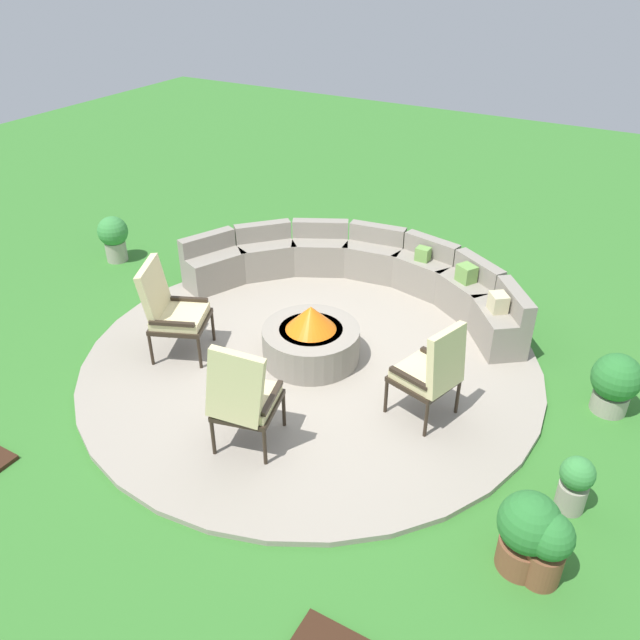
{
  "coord_description": "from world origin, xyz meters",
  "views": [
    {
      "loc": [
        3.01,
        -5.06,
        4.17
      ],
      "look_at": [
        0.0,
        0.2,
        0.45
      ],
      "focal_mm": 35.81,
      "sensor_mm": 36.0,
      "label": 1
    }
  ],
  "objects_px": {
    "curved_stone_bench": "(363,272)",
    "potted_plant_1": "(616,382)",
    "lounge_chair_front_left": "(171,309)",
    "potted_plant_2": "(575,483)",
    "lounge_chair_back_left": "(432,371)",
    "potted_plant_0": "(528,531)",
    "potted_plant_4": "(114,236)",
    "fire_pit": "(311,339)",
    "lounge_chair_front_right": "(243,397)",
    "potted_plant_3": "(547,547)"
  },
  "relations": [
    {
      "from": "potted_plant_0",
      "to": "potted_plant_1",
      "type": "height_order",
      "value": "potted_plant_0"
    },
    {
      "from": "curved_stone_bench",
      "to": "potted_plant_0",
      "type": "relative_size",
      "value": 6.34
    },
    {
      "from": "curved_stone_bench",
      "to": "potted_plant_3",
      "type": "distance_m",
      "value": 4.48
    },
    {
      "from": "lounge_chair_front_right",
      "to": "potted_plant_4",
      "type": "xyz_separation_m",
      "value": [
        -4.0,
        2.36,
        -0.25
      ]
    },
    {
      "from": "curved_stone_bench",
      "to": "potted_plant_4",
      "type": "distance_m",
      "value": 3.71
    },
    {
      "from": "fire_pit",
      "to": "potted_plant_0",
      "type": "height_order",
      "value": "fire_pit"
    },
    {
      "from": "lounge_chair_front_left",
      "to": "potted_plant_2",
      "type": "height_order",
      "value": "lounge_chair_front_left"
    },
    {
      "from": "potted_plant_1",
      "to": "potted_plant_3",
      "type": "distance_m",
      "value": 2.35
    },
    {
      "from": "lounge_chair_back_left",
      "to": "potted_plant_3",
      "type": "xyz_separation_m",
      "value": [
        1.41,
        -1.27,
        -0.26
      ]
    },
    {
      "from": "potted_plant_3",
      "to": "fire_pit",
      "type": "bearing_deg",
      "value": 151.66
    },
    {
      "from": "curved_stone_bench",
      "to": "potted_plant_1",
      "type": "relative_size",
      "value": 6.89
    },
    {
      "from": "potted_plant_0",
      "to": "potted_plant_1",
      "type": "bearing_deg",
      "value": 83.0
    },
    {
      "from": "potted_plant_4",
      "to": "lounge_chair_back_left",
      "type": "bearing_deg",
      "value": -11.94
    },
    {
      "from": "potted_plant_1",
      "to": "potted_plant_3",
      "type": "xyz_separation_m",
      "value": [
        -0.13,
        -2.35,
        -0.0
      ]
    },
    {
      "from": "lounge_chair_back_left",
      "to": "potted_plant_1",
      "type": "xyz_separation_m",
      "value": [
        1.53,
        1.07,
        -0.26
      ]
    },
    {
      "from": "fire_pit",
      "to": "potted_plant_1",
      "type": "relative_size",
      "value": 1.66
    },
    {
      "from": "fire_pit",
      "to": "curved_stone_bench",
      "type": "height_order",
      "value": "curved_stone_bench"
    },
    {
      "from": "lounge_chair_back_left",
      "to": "lounge_chair_front_left",
      "type": "bearing_deg",
      "value": 113.26
    },
    {
      "from": "lounge_chair_front_left",
      "to": "curved_stone_bench",
      "type": "bearing_deg",
      "value": 129.39
    },
    {
      "from": "fire_pit",
      "to": "lounge_chair_front_left",
      "type": "distance_m",
      "value": 1.57
    },
    {
      "from": "potted_plant_1",
      "to": "potted_plant_2",
      "type": "xyz_separation_m",
      "value": [
        -0.08,
        -1.53,
        -0.07
      ]
    },
    {
      "from": "lounge_chair_front_right",
      "to": "lounge_chair_back_left",
      "type": "height_order",
      "value": "lounge_chair_front_right"
    },
    {
      "from": "potted_plant_3",
      "to": "curved_stone_bench",
      "type": "bearing_deg",
      "value": 133.73
    },
    {
      "from": "potted_plant_2",
      "to": "potted_plant_3",
      "type": "distance_m",
      "value": 0.82
    },
    {
      "from": "curved_stone_bench",
      "to": "potted_plant_1",
      "type": "distance_m",
      "value": 3.35
    },
    {
      "from": "lounge_chair_front_right",
      "to": "potted_plant_0",
      "type": "xyz_separation_m",
      "value": [
        2.55,
        0.01,
        -0.25
      ]
    },
    {
      "from": "lounge_chair_front_left",
      "to": "potted_plant_0",
      "type": "distance_m",
      "value": 4.25
    },
    {
      "from": "fire_pit",
      "to": "lounge_chair_front_right",
      "type": "distance_m",
      "value": 1.58
    },
    {
      "from": "potted_plant_0",
      "to": "lounge_chair_front_left",
      "type": "bearing_deg",
      "value": 168.11
    },
    {
      "from": "potted_plant_2",
      "to": "potted_plant_0",
      "type": "bearing_deg",
      "value": -104.77
    },
    {
      "from": "lounge_chair_back_left",
      "to": "potted_plant_3",
      "type": "bearing_deg",
      "value": -115.92
    },
    {
      "from": "potted_plant_3",
      "to": "lounge_chair_front_left",
      "type": "bearing_deg",
      "value": 167.97
    },
    {
      "from": "curved_stone_bench",
      "to": "lounge_chair_back_left",
      "type": "xyz_separation_m",
      "value": [
        1.69,
        -1.97,
        0.27
      ]
    },
    {
      "from": "lounge_chair_front_right",
      "to": "lounge_chair_back_left",
      "type": "xyz_separation_m",
      "value": [
        1.3,
        1.24,
        -0.02
      ]
    },
    {
      "from": "lounge_chair_front_left",
      "to": "potted_plant_2",
      "type": "xyz_separation_m",
      "value": [
        4.36,
        -0.1,
        -0.33
      ]
    },
    {
      "from": "fire_pit",
      "to": "potted_plant_2",
      "type": "xyz_separation_m",
      "value": [
        2.96,
        -0.75,
        -0.02
      ]
    },
    {
      "from": "lounge_chair_front_left",
      "to": "potted_plant_2",
      "type": "relative_size",
      "value": 2.07
    },
    {
      "from": "lounge_chair_front_left",
      "to": "potted_plant_1",
      "type": "xyz_separation_m",
      "value": [
        4.44,
        1.43,
        -0.27
      ]
    },
    {
      "from": "lounge_chair_front_left",
      "to": "potted_plant_1",
      "type": "height_order",
      "value": "lounge_chair_front_left"
    },
    {
      "from": "fire_pit",
      "to": "potted_plant_0",
      "type": "xyz_separation_m",
      "value": [
        2.75,
        -1.53,
        0.07
      ]
    },
    {
      "from": "potted_plant_3",
      "to": "potted_plant_2",
      "type": "bearing_deg",
      "value": 86.56
    },
    {
      "from": "fire_pit",
      "to": "potted_plant_2",
      "type": "distance_m",
      "value": 3.05
    },
    {
      "from": "potted_plant_1",
      "to": "potted_plant_3",
      "type": "relative_size",
      "value": 1.01
    },
    {
      "from": "potted_plant_0",
      "to": "potted_plant_2",
      "type": "height_order",
      "value": "potted_plant_0"
    },
    {
      "from": "fire_pit",
      "to": "potted_plant_4",
      "type": "bearing_deg",
      "value": 167.73
    },
    {
      "from": "fire_pit",
      "to": "lounge_chair_front_right",
      "type": "xyz_separation_m",
      "value": [
        0.2,
        -1.53,
        0.32
      ]
    },
    {
      "from": "fire_pit",
      "to": "lounge_chair_back_left",
      "type": "bearing_deg",
      "value": -11.11
    },
    {
      "from": "potted_plant_0",
      "to": "potted_plant_3",
      "type": "relative_size",
      "value": 1.1
    },
    {
      "from": "fire_pit",
      "to": "potted_plant_1",
      "type": "distance_m",
      "value": 3.14
    },
    {
      "from": "potted_plant_0",
      "to": "lounge_chair_front_right",
      "type": "bearing_deg",
      "value": -179.86
    }
  ]
}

